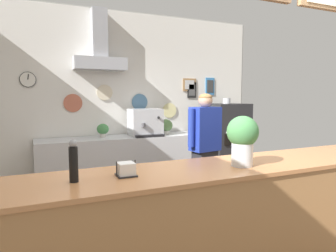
{
  "coord_description": "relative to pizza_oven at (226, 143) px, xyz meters",
  "views": [
    {
      "loc": [
        -1.39,
        -2.41,
        1.61
      ],
      "look_at": [
        0.02,
        0.79,
        1.25
      ],
      "focal_mm": 32.2,
      "sensor_mm": 36.0,
      "label": 1
    }
  ],
  "objects": [
    {
      "name": "potted_sage",
      "position": [
        -2.24,
        0.2,
        0.33
      ],
      "size": [
        0.19,
        0.19,
        0.22
      ],
      "color": "beige",
      "rests_on": "back_prep_counter"
    },
    {
      "name": "service_counter",
      "position": [
        -1.83,
        -2.75,
        -0.19
      ],
      "size": [
        3.74,
        0.65,
        1.08
      ],
      "color": "#B77F4C",
      "rests_on": "ground_plane"
    },
    {
      "name": "pepper_grinder",
      "position": [
        -3.02,
        -2.75,
        0.47
      ],
      "size": [
        0.05,
        0.05,
        0.26
      ],
      "color": "black",
      "rests_on": "service_counter"
    },
    {
      "name": "pizza_oven",
      "position": [
        0.0,
        0.0,
        0.0
      ],
      "size": [
        0.69,
        0.7,
        1.56
      ],
      "color": "#232326",
      "rests_on": "ground_plane"
    },
    {
      "name": "napkin_holder",
      "position": [
        -2.69,
        -2.75,
        0.39
      ],
      "size": [
        0.13,
        0.13,
        0.1
      ],
      "color": "#262628",
      "rests_on": "service_counter"
    },
    {
      "name": "basil_vase",
      "position": [
        -1.82,
        -2.82,
        0.55
      ],
      "size": [
        0.23,
        0.23,
        0.38
      ],
      "color": "silver",
      "rests_on": "service_counter"
    },
    {
      "name": "espresso_machine",
      "position": [
        -1.53,
        0.14,
        0.42
      ],
      "size": [
        0.53,
        0.47,
        0.45
      ],
      "color": "silver",
      "rests_on": "back_prep_counter"
    },
    {
      "name": "shop_worker",
      "position": [
        -1.27,
        -1.37,
        0.15
      ],
      "size": [
        0.52,
        0.28,
        1.63
      ],
      "rotation": [
        0.0,
        0.0,
        3.32
      ],
      "color": "#232328",
      "rests_on": "ground_plane"
    },
    {
      "name": "back_prep_counter",
      "position": [
        -1.95,
        0.17,
        -0.27
      ],
      "size": [
        2.64,
        0.62,
        0.94
      ],
      "color": "silver",
      "rests_on": "ground_plane"
    },
    {
      "name": "potted_basil",
      "position": [
        -1.16,
        0.15,
        0.35
      ],
      "size": [
        0.24,
        0.24,
        0.26
      ],
      "color": "beige",
      "rests_on": "back_prep_counter"
    },
    {
      "name": "back_wall_assembly",
      "position": [
        -1.84,
        0.37,
        0.89
      ],
      "size": [
        5.11,
        3.27,
        3.05
      ],
      "color": "#9E9E99",
      "rests_on": "ground_plane"
    }
  ]
}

